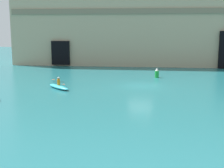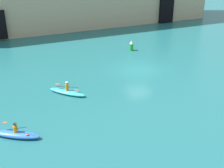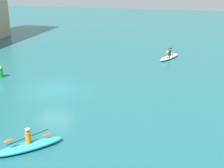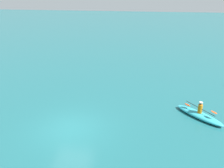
% 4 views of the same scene
% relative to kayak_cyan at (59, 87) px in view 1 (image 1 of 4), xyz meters
% --- Properties ---
extents(ground_plane, '(120.00, 120.00, 0.00)m').
position_rel_kayak_cyan_xyz_m(ground_plane, '(8.12, 2.44, -0.22)').
color(ground_plane, '#1E6066').
extents(cliff_bluff, '(40.48, 6.90, 13.46)m').
position_rel_kayak_cyan_xyz_m(cliff_bluff, '(7.28, 21.22, 6.50)').
color(cliff_bluff, tan).
rests_on(cliff_bluff, ground).
extents(kayak_cyan, '(3.05, 3.04, 1.15)m').
position_rel_kayak_cyan_xyz_m(kayak_cyan, '(0.00, 0.00, 0.00)').
color(kayak_cyan, '#33B2C6').
rests_on(kayak_cyan, ground).
extents(marker_buoy, '(0.48, 0.48, 1.21)m').
position_rel_kayak_cyan_xyz_m(marker_buoy, '(9.90, 8.16, 0.35)').
color(marker_buoy, green).
rests_on(marker_buoy, ground).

